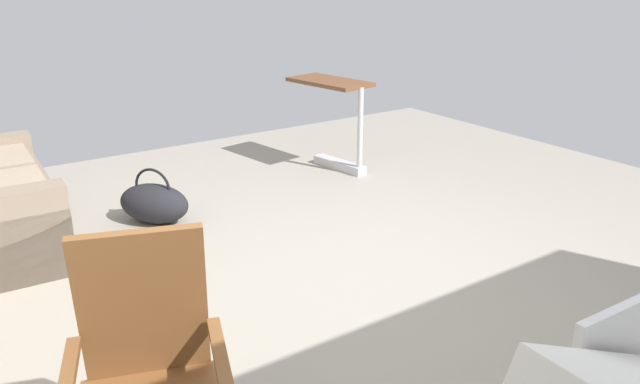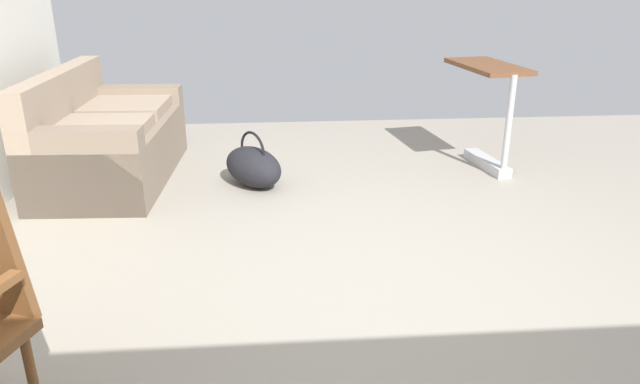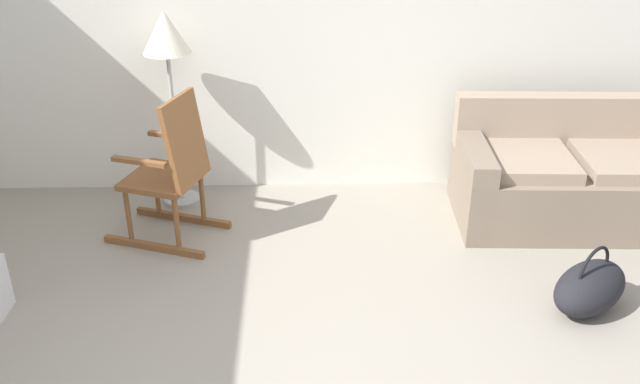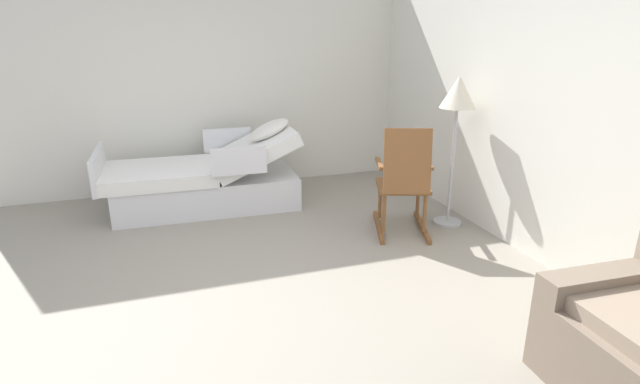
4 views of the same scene
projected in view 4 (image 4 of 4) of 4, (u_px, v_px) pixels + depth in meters
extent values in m
plane|color=gray|center=(253.00, 304.00, 3.62)|extent=(7.30, 7.30, 0.00)
cube|color=silver|center=(558.00, 102.00, 3.94)|extent=(6.04, 0.10, 2.70)
cube|color=silver|center=(199.00, 76.00, 5.86)|extent=(0.10, 5.10, 2.70)
cube|color=silver|center=(207.00, 191.00, 5.51)|extent=(0.93, 1.96, 0.35)
cube|color=white|center=(160.00, 174.00, 5.31)|extent=(0.95, 1.18, 0.14)
cube|color=white|center=(254.00, 150.00, 5.52)|extent=(0.94, 0.95, 0.51)
ellipsoid|color=white|center=(269.00, 130.00, 5.50)|extent=(0.36, 0.51, 0.32)
cube|color=silver|center=(227.00, 140.00, 5.91)|extent=(0.05, 0.56, 0.28)
cube|color=silver|center=(239.00, 161.00, 4.99)|extent=(0.05, 0.56, 0.28)
cube|color=silver|center=(98.00, 168.00, 5.11)|extent=(0.95, 0.08, 0.36)
cylinder|color=black|center=(272.00, 186.00, 6.10)|extent=(0.10, 0.10, 0.10)
cylinder|color=black|center=(285.00, 206.00, 5.44)|extent=(0.10, 0.10, 0.10)
cylinder|color=black|center=(134.00, 199.00, 5.66)|extent=(0.10, 0.10, 0.10)
cylinder|color=black|center=(130.00, 221.00, 5.01)|extent=(0.10, 0.10, 0.10)
cube|color=#7D6C5C|center=(600.00, 316.00, 2.93)|extent=(0.22, 0.86, 0.60)
cube|color=brown|center=(422.00, 227.00, 4.93)|extent=(0.73, 0.29, 0.05)
cube|color=brown|center=(378.00, 227.00, 4.94)|extent=(0.73, 0.29, 0.05)
cylinder|color=brown|center=(380.00, 199.00, 5.04)|extent=(0.04, 0.04, 0.40)
cylinder|color=brown|center=(418.00, 199.00, 5.04)|extent=(0.04, 0.04, 0.40)
cylinder|color=brown|center=(384.00, 212.00, 4.69)|extent=(0.04, 0.04, 0.40)
cylinder|color=brown|center=(425.00, 212.00, 4.69)|extent=(0.04, 0.04, 0.40)
cube|color=brown|center=(403.00, 186.00, 4.80)|extent=(0.59, 0.60, 0.04)
cube|color=brown|center=(407.00, 161.00, 4.52)|extent=(0.25, 0.45, 0.60)
cube|color=brown|center=(379.00, 163.00, 4.75)|extent=(0.38, 0.17, 0.03)
cube|color=brown|center=(428.00, 164.00, 4.75)|extent=(0.38, 0.17, 0.03)
cylinder|color=#B2B5BA|center=(447.00, 222.00, 5.08)|extent=(0.28, 0.28, 0.03)
cylinder|color=#B2B5BA|center=(452.00, 166.00, 4.89)|extent=(0.03, 0.03, 1.15)
cone|color=silver|center=(459.00, 92.00, 4.66)|extent=(0.34, 0.34, 0.30)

